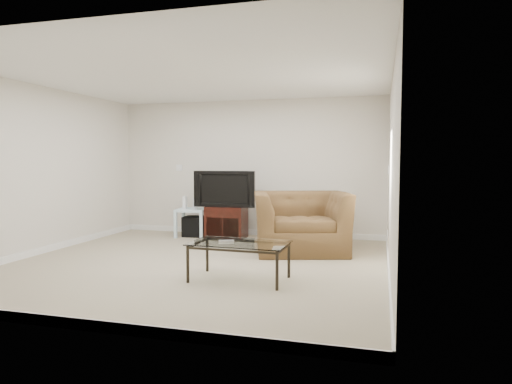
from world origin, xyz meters
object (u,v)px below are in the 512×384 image
(television, at_px, (226,189))
(subwoofer, at_px, (194,226))
(side_table, at_px, (192,222))
(coffee_table, at_px, (239,261))
(recliner, at_px, (301,212))
(tv_stand, at_px, (227,222))

(television, distance_m, subwoofer, 0.96)
(side_table, height_order, subwoofer, side_table)
(television, bearing_deg, coffee_table, -70.50)
(recliner, relative_size, coffee_table, 1.24)
(subwoofer, relative_size, recliner, 0.26)
(side_table, bearing_deg, recliner, -21.47)
(tv_stand, relative_size, television, 0.67)
(side_table, relative_size, subwoofer, 1.45)
(subwoofer, relative_size, coffee_table, 0.32)
(side_table, xyz_separation_m, subwoofer, (0.03, 0.02, -0.07))
(television, distance_m, coffee_table, 2.96)
(subwoofer, bearing_deg, television, -4.78)
(tv_stand, height_order, side_table, tv_stand)
(recliner, height_order, coffee_table, recliner)
(subwoofer, distance_m, coffee_table, 3.23)
(side_table, bearing_deg, television, -2.45)
(recliner, xyz_separation_m, coffee_table, (-0.40, -1.85, -0.39))
(recliner, bearing_deg, television, 134.81)
(coffee_table, bearing_deg, television, 112.23)
(tv_stand, bearing_deg, television, -90.00)
(television, distance_m, recliner, 1.73)
(television, height_order, subwoofer, television)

